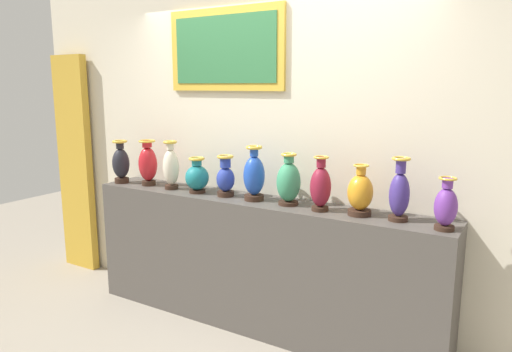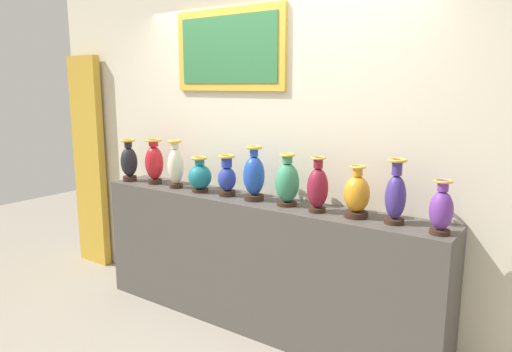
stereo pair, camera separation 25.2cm
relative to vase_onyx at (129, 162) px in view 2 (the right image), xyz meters
name	(u,v)px [view 2 (the right image)]	position (x,y,z in m)	size (l,w,h in m)	color
ground_plane	(256,325)	(1.36, 0.07, -1.20)	(11.06, 11.06, 0.00)	gray
display_shelf	(256,264)	(1.36, 0.07, -0.69)	(2.91, 0.40, 1.03)	#4C4742
back_wall	(275,121)	(1.35, 0.33, 0.40)	(5.06, 0.14, 3.19)	beige
curtain_gold	(89,162)	(-0.88, 0.21, -0.12)	(0.42, 0.08, 2.17)	gold
vase_onyx	(129,162)	(0.00, 0.00, 0.00)	(0.15, 0.15, 0.38)	#382319
vase_crimson	(154,162)	(0.28, 0.04, 0.01)	(0.16, 0.16, 0.39)	#382319
vase_ivory	(175,166)	(0.55, 0.03, 0.01)	(0.13, 0.13, 0.41)	#382319
vase_teal	(200,176)	(0.82, 0.03, -0.05)	(0.19, 0.19, 0.29)	#382319
vase_cobalt	(227,177)	(1.09, 0.05, -0.03)	(0.14, 0.14, 0.32)	#382319
vase_sapphire	(254,176)	(1.35, 0.05, 0.01)	(0.16, 0.16, 0.41)	#382319
vase_jade	(287,182)	(1.63, 0.06, -0.01)	(0.17, 0.17, 0.38)	#382319
vase_burgundy	(318,188)	(1.90, 0.02, -0.01)	(0.14, 0.14, 0.38)	#382319
vase_amber	(357,195)	(2.17, 0.05, -0.03)	(0.17, 0.17, 0.34)	#382319
vase_indigo	(396,196)	(2.42, 0.05, 0.00)	(0.13, 0.13, 0.41)	#382319
vase_violet	(441,210)	(2.71, 0.00, -0.03)	(0.13, 0.13, 0.32)	#382319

